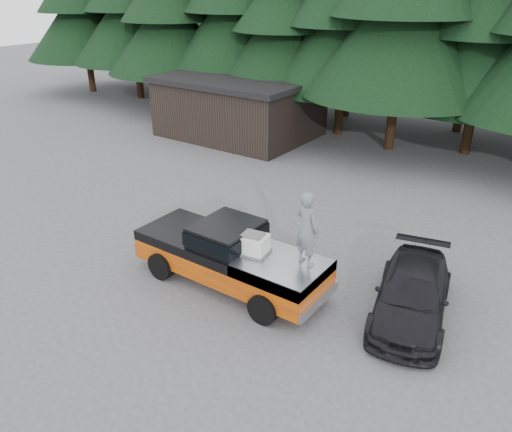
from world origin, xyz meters
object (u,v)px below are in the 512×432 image
Objects in this scene: air_compressor at (253,245)px; man_on_bed at (307,229)px; utility_building at (239,106)px; pickup_truck at (230,263)px; parked_car at (412,294)px.

man_on_bed reaches higher than air_compressor.
man_on_bed is 16.80m from utility_building.
man_on_bed reaches higher than utility_building.
pickup_truck is at bearing 24.76° from man_on_bed.
parked_car is at bearing -136.70° from man_on_bed.
utility_building reaches higher than parked_car.
parked_car is at bearing -38.16° from utility_building.
pickup_truck is at bearing 167.22° from air_compressor.
utility_building is at bearing 119.31° from air_compressor.
man_on_bed is 0.46× the size of parked_car.
pickup_truck is at bearing -53.90° from utility_building.
man_on_bed is at bearing -46.91° from utility_building.
air_compressor is (0.87, -0.05, 0.93)m from pickup_truck.
utility_building is at bearing 128.86° from parked_car.
air_compressor is 0.09× the size of utility_building.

